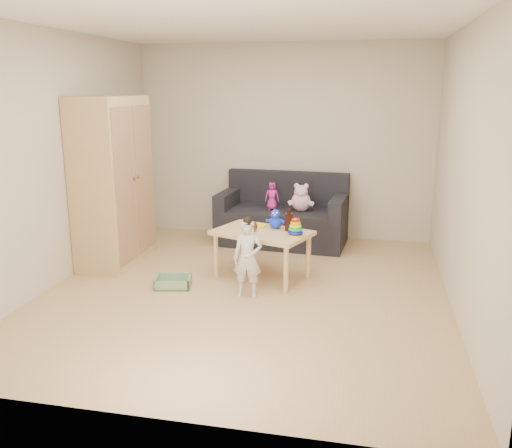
% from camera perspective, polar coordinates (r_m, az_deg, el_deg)
% --- Properties ---
extents(room, '(4.50, 4.50, 4.50)m').
position_cam_1_polar(room, '(5.24, -1.11, 6.27)').
color(room, tan).
rests_on(room, ground).
extents(wardrobe, '(0.54, 1.07, 1.93)m').
position_cam_1_polar(wardrobe, '(6.47, -14.84, 4.33)').
color(wardrobe, tan).
rests_on(wardrobe, ground).
extents(sofa, '(1.70, 0.94, 0.46)m').
position_cam_1_polar(sofa, '(7.18, 2.74, -0.25)').
color(sofa, black).
rests_on(sofa, ground).
extents(play_table, '(1.15, 0.93, 0.52)m').
position_cam_1_polar(play_table, '(5.88, 0.64, -3.21)').
color(play_table, '#E5BB7D').
rests_on(play_table, ground).
extents(storage_bin, '(0.41, 0.34, 0.11)m').
position_cam_1_polar(storage_bin, '(5.73, -8.71, -6.05)').
color(storage_bin, gray).
rests_on(storage_bin, ground).
extents(toddler, '(0.30, 0.21, 0.77)m').
position_cam_1_polar(toddler, '(5.33, -0.89, -3.71)').
color(toddler, silver).
rests_on(toddler, ground).
extents(pink_bear, '(0.31, 0.29, 0.30)m').
position_cam_1_polar(pink_bear, '(7.01, 4.76, 2.59)').
color(pink_bear, '#FFBBCE').
rests_on(pink_bear, sofa).
extents(doll, '(0.20, 0.16, 0.36)m').
position_cam_1_polar(doll, '(7.05, 1.69, 2.92)').
color(doll, '#D42795').
rests_on(doll, sofa).
extents(ring_stacker, '(0.16, 0.16, 0.19)m').
position_cam_1_polar(ring_stacker, '(5.62, 4.17, -0.52)').
color(ring_stacker, yellow).
rests_on(ring_stacker, play_table).
extents(brown_bottle, '(0.08, 0.08, 0.24)m').
position_cam_1_polar(brown_bottle, '(5.80, 3.47, 0.27)').
color(brown_bottle, black).
rests_on(brown_bottle, play_table).
extents(blue_plush, '(0.23, 0.22, 0.22)m').
position_cam_1_polar(blue_plush, '(5.89, 2.08, 0.55)').
color(blue_plush, '#1B3EF7').
rests_on(blue_plush, play_table).
extents(wooden_figure, '(0.05, 0.05, 0.11)m').
position_cam_1_polar(wooden_figure, '(5.77, -0.08, -0.26)').
color(wooden_figure, '#5E271D').
rests_on(wooden_figure, play_table).
extents(yellow_book, '(0.22, 0.22, 0.02)m').
position_cam_1_polar(yellow_book, '(6.00, 0.01, -0.18)').
color(yellow_book, '#F0F619').
rests_on(yellow_book, play_table).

